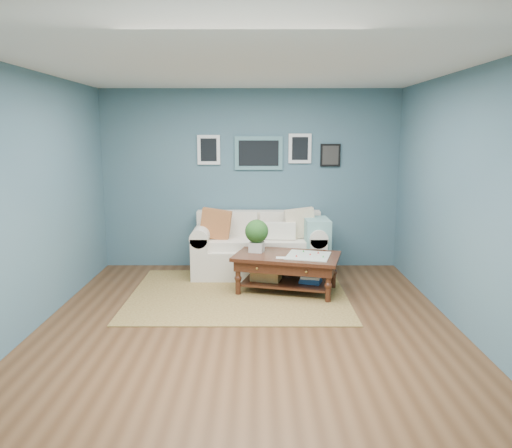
{
  "coord_description": "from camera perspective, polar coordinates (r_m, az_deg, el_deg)",
  "views": [
    {
      "loc": [
        0.1,
        -5.09,
        2.06
      ],
      "look_at": [
        0.09,
        1.0,
        0.94
      ],
      "focal_mm": 35.0,
      "sensor_mm": 36.0,
      "label": 1
    }
  ],
  "objects": [
    {
      "name": "room_shell",
      "position": [
        5.19,
        -0.94,
        2.7
      ],
      "size": [
        5.0,
        5.02,
        2.7
      ],
      "color": "brown",
      "rests_on": "ground"
    },
    {
      "name": "loveseat",
      "position": [
        7.3,
        0.97,
        -2.63
      ],
      "size": [
        1.95,
        0.88,
        1.0
      ],
      "color": "silver",
      "rests_on": "ground"
    },
    {
      "name": "area_rug",
      "position": [
        6.49,
        -2.0,
        -8.01
      ],
      "size": [
        2.75,
        2.2,
        0.01
      ],
      "primitive_type": "cube",
      "color": "brown",
      "rests_on": "ground"
    },
    {
      "name": "coffee_table",
      "position": [
        6.53,
        2.96,
        -4.19
      ],
      "size": [
        1.48,
        1.08,
        0.93
      ],
      "rotation": [
        0.0,
        0.0,
        -0.25
      ],
      "color": "#36170D",
      "rests_on": "ground"
    }
  ]
}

